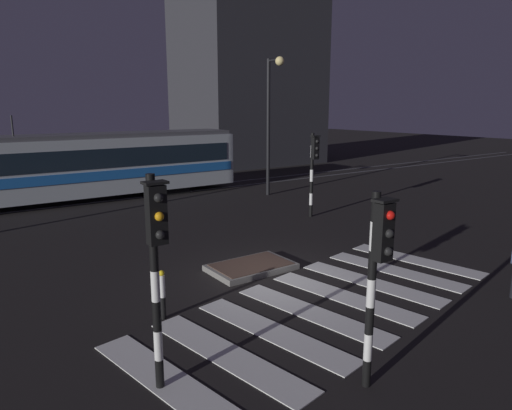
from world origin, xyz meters
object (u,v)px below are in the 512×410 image
traffic_light_corner_near_left (156,253)px  street_lamp_trackside_right (271,109)px  tram (74,166)px  bollard_island_edge (163,295)px  traffic_light_kerb_mid_left (377,263)px  traffic_light_corner_far_right (313,162)px

traffic_light_corner_near_left → street_lamp_trackside_right: bearing=47.2°
traffic_light_corner_near_left → tram: size_ratio=0.22×
traffic_light_corner_near_left → bollard_island_edge: (1.09, 2.41, -1.79)m
tram → bollard_island_edge: size_ratio=14.88×
traffic_light_corner_near_left → bollard_island_edge: size_ratio=3.21×
bollard_island_edge → tram: bearing=82.9°
traffic_light_kerb_mid_left → traffic_light_corner_near_left: bearing=145.8°
traffic_light_corner_far_right → bollard_island_edge: size_ratio=3.13×
traffic_light_kerb_mid_left → traffic_light_corner_near_left: traffic_light_corner_near_left is taller
street_lamp_trackside_right → bollard_island_edge: 14.99m
traffic_light_kerb_mid_left → tram: tram is taller
traffic_light_corner_near_left → traffic_light_kerb_mid_left: bearing=-34.2°
bollard_island_edge → traffic_light_kerb_mid_left: bearing=-68.1°
traffic_light_corner_far_right → street_lamp_trackside_right: (1.42, 4.78, 2.09)m
traffic_light_corner_far_right → tram: tram is taller
street_lamp_trackside_right → tram: 9.95m
street_lamp_trackside_right → tram: size_ratio=0.42×
traffic_light_corner_near_left → tram: bearing=80.2°
traffic_light_kerb_mid_left → traffic_light_corner_far_right: size_ratio=0.94×
traffic_light_corner_near_left → bollard_island_edge: traffic_light_corner_near_left is taller
traffic_light_kerb_mid_left → traffic_light_corner_far_right: (7.28, 9.59, 0.13)m
traffic_light_corner_far_right → bollard_island_edge: traffic_light_corner_far_right is taller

